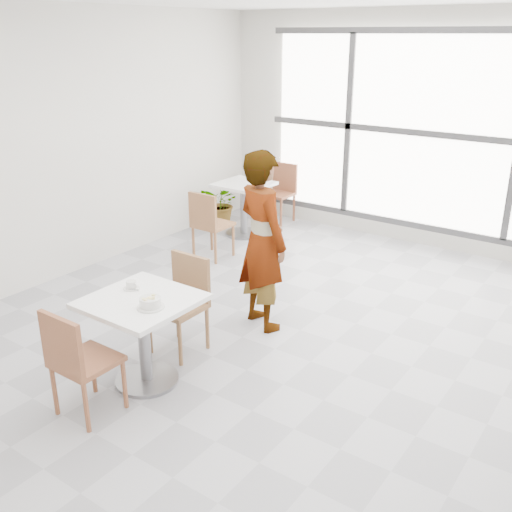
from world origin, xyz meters
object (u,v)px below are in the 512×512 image
Objects in this scene: chair_far at (184,297)px; bg_chair_left_near at (209,221)px; main_table at (143,325)px; coffee_cup at (131,285)px; plant_left at (222,203)px; chair_near at (76,358)px; oatmeal_bowl at (150,302)px; bg_table_left at (244,201)px; person at (262,241)px; bg_chair_left_far at (281,188)px.

bg_chair_left_near is (-1.26, 1.84, 0.00)m from chair_far.
main_table is 5.03× the size of coffee_cup.
plant_left is (-1.93, 3.56, -0.45)m from coffee_cup.
coffee_cup is 2.66m from bg_chair_left_near.
chair_near is 4.14× the size of oatmeal_bowl.
chair_far is at bearing -56.54° from plant_left.
bg_table_left is at bearing 114.58° from main_table.
bg_chair_left_near is at bearing 121.62° from oatmeal_bowl.
main_table is 0.92× the size of chair_far.
chair_far is 3.21m from bg_table_left.
coffee_cup is at bearing 116.48° from bg_chair_left_near.
person reaches higher than main_table.
chair_far is 0.91m from person.
bg_table_left is at bearing 116.48° from oatmeal_bowl.
bg_chair_left_near is at bearing -85.22° from bg_chair_left_far.
chair_near is 0.77m from coffee_cup.
bg_chair_left_near is at bearing 119.31° from main_table.
coffee_cup is 0.21× the size of bg_table_left.
coffee_cup reaches higher than bg_table_left.
oatmeal_bowl is 1.46m from person.
oatmeal_bowl is at bearing -66.27° from chair_far.
coffee_cup is 0.18× the size of bg_chair_left_far.
main_table is at bearing -59.71° from plant_left.
bg_chair_left_far reaches higher than coffee_cup.
main_table reaches higher than plant_left.
person reaches higher than coffee_cup.
oatmeal_bowl is at bearing -68.75° from bg_chair_left_far.
oatmeal_bowl reaches higher than coffee_cup.
oatmeal_bowl is (0.18, -0.07, 0.27)m from main_table.
bg_chair_left_near is at bearing 124.24° from chair_far.
chair_far is at bearing 90.38° from person.
plant_left is at bearing -57.76° from bg_chair_left_near.
main_table is 3.81× the size of oatmeal_bowl.
oatmeal_bowl is at bearing -21.50° from main_table.
bg_chair_left_near is at bearing -57.76° from plant_left.
chair_far reaches higher than oatmeal_bowl.
chair_near and chair_far have the same top height.
oatmeal_bowl reaches higher than bg_table_left.
oatmeal_bowl is 0.28× the size of bg_table_left.
plant_left is at bearing 121.82° from oatmeal_bowl.
chair_near and bg_chair_left_near have the same top height.
bg_table_left is 0.86× the size of bg_chair_left_far.
bg_chair_left_far is at bearing 109.52° from main_table.
main_table is at bearing 158.50° from oatmeal_bowl.
bg_chair_left_near reaches higher than main_table.
bg_chair_left_near is (-1.18, 2.36, -0.28)m from coffee_cup.
chair_near is at bearing -63.98° from plant_left.
main_table is 1.44m from person.
oatmeal_bowl is (0.30, -0.68, 0.29)m from chair_far.
bg_chair_left_near is at bearing 116.48° from coffee_cup.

